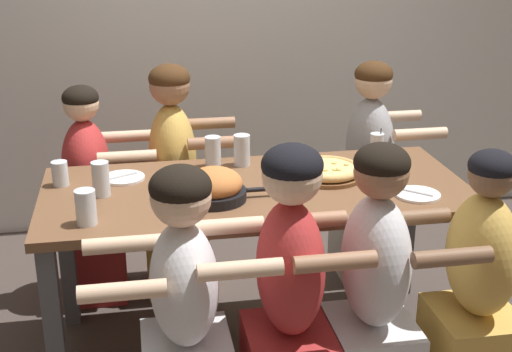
{
  "coord_description": "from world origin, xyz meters",
  "views": [
    {
      "loc": [
        -0.51,
        -2.83,
        1.91
      ],
      "look_at": [
        0.0,
        0.0,
        0.84
      ],
      "focal_mm": 50.0,
      "sensor_mm": 36.0,
      "label": 1
    }
  ],
  "objects_px": {
    "diner_far_right": "(368,179)",
    "drinking_glass_e": "(60,175)",
    "cocktail_glass_blue": "(377,145)",
    "drinking_glass_c": "(242,152)",
    "pizza_board_main": "(327,171)",
    "diner_far_midleft": "(175,189)",
    "empty_plate_a": "(123,178)",
    "diner_near_right": "(475,304)",
    "drinking_glass_d": "(86,209)",
    "drinking_glass_f": "(101,181)",
    "skillet_bowl": "(214,187)",
    "drinking_glass_b": "(295,184)",
    "drinking_glass_a": "(213,154)",
    "diner_near_midright": "(372,306)",
    "diner_far_left": "(90,204)",
    "empty_plate_b": "(418,194)",
    "diner_near_center": "(289,310)",
    "diner_near_midleft": "(185,326)"
  },
  "relations": [
    {
      "from": "diner_near_right",
      "to": "diner_near_midleft",
      "type": "height_order",
      "value": "diner_near_midleft"
    },
    {
      "from": "drinking_glass_f",
      "to": "diner_far_left",
      "type": "bearing_deg",
      "value": 98.63
    },
    {
      "from": "skillet_bowl",
      "to": "drinking_glass_b",
      "type": "relative_size",
      "value": 3.86
    },
    {
      "from": "pizza_board_main",
      "to": "diner_far_midleft",
      "type": "relative_size",
      "value": 0.27
    },
    {
      "from": "diner_near_midleft",
      "to": "empty_plate_a",
      "type": "bearing_deg",
      "value": 13.11
    },
    {
      "from": "empty_plate_a",
      "to": "empty_plate_b",
      "type": "distance_m",
      "value": 1.28
    },
    {
      "from": "drinking_glass_d",
      "to": "drinking_glass_f",
      "type": "xyz_separation_m",
      "value": [
        0.05,
        0.28,
        0.0
      ]
    },
    {
      "from": "diner_far_left",
      "to": "empty_plate_a",
      "type": "bearing_deg",
      "value": 22.93
    },
    {
      "from": "pizza_board_main",
      "to": "diner_near_right",
      "type": "height_order",
      "value": "diner_near_right"
    },
    {
      "from": "empty_plate_a",
      "to": "drinking_glass_d",
      "type": "xyz_separation_m",
      "value": [
        -0.14,
        -0.47,
        0.06
      ]
    },
    {
      "from": "diner_far_right",
      "to": "drinking_glass_e",
      "type": "bearing_deg",
      "value": -73.54
    },
    {
      "from": "diner_far_midleft",
      "to": "diner_near_midleft",
      "type": "bearing_deg",
      "value": -2.52
    },
    {
      "from": "drinking_glass_b",
      "to": "drinking_glass_e",
      "type": "xyz_separation_m",
      "value": [
        -0.98,
        0.28,
        0.0
      ]
    },
    {
      "from": "cocktail_glass_blue",
      "to": "diner_far_midleft",
      "type": "bearing_deg",
      "value": 162.21
    },
    {
      "from": "diner_far_left",
      "to": "diner_near_midright",
      "type": "relative_size",
      "value": 0.96
    },
    {
      "from": "pizza_board_main",
      "to": "diner_far_right",
      "type": "bearing_deg",
      "value": 54.71
    },
    {
      "from": "diner_far_midleft",
      "to": "diner_far_left",
      "type": "relative_size",
      "value": 1.08
    },
    {
      "from": "drinking_glass_a",
      "to": "diner_near_midright",
      "type": "xyz_separation_m",
      "value": [
        0.47,
        -0.93,
        -0.32
      ]
    },
    {
      "from": "cocktail_glass_blue",
      "to": "diner_near_center",
      "type": "height_order",
      "value": "diner_near_center"
    },
    {
      "from": "cocktail_glass_blue",
      "to": "diner_far_midleft",
      "type": "distance_m",
      "value": 1.06
    },
    {
      "from": "drinking_glass_f",
      "to": "diner_far_midleft",
      "type": "bearing_deg",
      "value": 61.3
    },
    {
      "from": "skillet_bowl",
      "to": "drinking_glass_e",
      "type": "xyz_separation_m",
      "value": [
        -0.64,
        0.28,
        -0.01
      ]
    },
    {
      "from": "drinking_glass_e",
      "to": "drinking_glass_c",
      "type": "bearing_deg",
      "value": 8.51
    },
    {
      "from": "diner_near_right",
      "to": "diner_near_midleft",
      "type": "xyz_separation_m",
      "value": [
        -1.11,
        0.0,
        0.02
      ]
    },
    {
      "from": "drinking_glass_b",
      "to": "drinking_glass_c",
      "type": "bearing_deg",
      "value": 111.61
    },
    {
      "from": "cocktail_glass_blue",
      "to": "drinking_glass_c",
      "type": "height_order",
      "value": "drinking_glass_c"
    },
    {
      "from": "diner_far_midleft",
      "to": "diner_far_right",
      "type": "height_order",
      "value": "diner_far_midleft"
    },
    {
      "from": "empty_plate_a",
      "to": "diner_far_right",
      "type": "distance_m",
      "value": 1.39
    },
    {
      "from": "diner_near_center",
      "to": "drinking_glass_e",
      "type": "bearing_deg",
      "value": 46.32
    },
    {
      "from": "drinking_glass_e",
      "to": "diner_near_midright",
      "type": "distance_m",
      "value": 1.44
    },
    {
      "from": "empty_plate_a",
      "to": "drinking_glass_f",
      "type": "distance_m",
      "value": 0.21
    },
    {
      "from": "empty_plate_a",
      "to": "diner_far_right",
      "type": "relative_size",
      "value": 0.16
    },
    {
      "from": "diner_far_left",
      "to": "drinking_glass_f",
      "type": "bearing_deg",
      "value": 8.63
    },
    {
      "from": "drinking_glass_d",
      "to": "drinking_glass_e",
      "type": "relative_size",
      "value": 1.26
    },
    {
      "from": "cocktail_glass_blue",
      "to": "empty_plate_a",
      "type": "bearing_deg",
      "value": -174.35
    },
    {
      "from": "diner_far_left",
      "to": "empty_plate_b",
      "type": "bearing_deg",
      "value": 58.52
    },
    {
      "from": "skillet_bowl",
      "to": "drinking_glass_d",
      "type": "height_order",
      "value": "same"
    },
    {
      "from": "diner_near_center",
      "to": "diner_near_right",
      "type": "height_order",
      "value": "diner_near_center"
    },
    {
      "from": "skillet_bowl",
      "to": "drinking_glass_c",
      "type": "height_order",
      "value": "drinking_glass_c"
    },
    {
      "from": "empty_plate_b",
      "to": "diner_near_center",
      "type": "relative_size",
      "value": 0.16
    },
    {
      "from": "drinking_glass_a",
      "to": "diner_near_midleft",
      "type": "bearing_deg",
      "value": -103.38
    },
    {
      "from": "drinking_glass_e",
      "to": "drinking_glass_f",
      "type": "bearing_deg",
      "value": -40.95
    },
    {
      "from": "pizza_board_main",
      "to": "cocktail_glass_blue",
      "type": "distance_m",
      "value": 0.41
    },
    {
      "from": "diner_near_midleft",
      "to": "diner_near_center",
      "type": "bearing_deg",
      "value": -90.0
    },
    {
      "from": "pizza_board_main",
      "to": "diner_near_center",
      "type": "xyz_separation_m",
      "value": [
        -0.33,
        -0.7,
        -0.27
      ]
    },
    {
      "from": "skillet_bowl",
      "to": "diner_near_right",
      "type": "bearing_deg",
      "value": -29.03
    },
    {
      "from": "diner_far_left",
      "to": "diner_near_midright",
      "type": "bearing_deg",
      "value": 40.27
    },
    {
      "from": "diner_far_right",
      "to": "diner_far_left",
      "type": "xyz_separation_m",
      "value": [
        -1.48,
        0.0,
        -0.04
      ]
    },
    {
      "from": "drinking_glass_d",
      "to": "diner_near_midleft",
      "type": "xyz_separation_m",
      "value": [
        0.33,
        -0.36,
        -0.33
      ]
    },
    {
      "from": "skillet_bowl",
      "to": "diner_far_midleft",
      "type": "xyz_separation_m",
      "value": [
        -0.12,
        0.75,
        -0.29
      ]
    }
  ]
}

